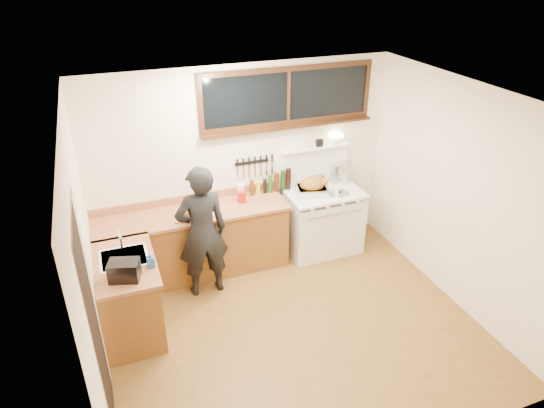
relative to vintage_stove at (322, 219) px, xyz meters
name	(u,v)px	position (x,y,z in m)	size (l,w,h in m)	color
ground_plane	(294,328)	(-1.00, -1.41, -0.48)	(4.00, 3.50, 0.02)	brown
room_shell	(298,197)	(-1.00, -1.41, 1.18)	(4.10, 3.60, 2.65)	white
counter_back	(194,242)	(-1.80, 0.04, -0.01)	(2.44, 0.64, 1.00)	brown
counter_left	(129,296)	(-2.70, -0.79, -0.02)	(0.64, 1.09, 0.90)	brown
sink_unit	(125,262)	(-2.68, -0.71, 0.38)	(0.50, 0.45, 0.37)	white
vintage_stove	(322,219)	(0.00, 0.00, 0.00)	(1.02, 0.74, 1.58)	white
back_window	(288,103)	(-0.40, 0.31, 1.60)	(2.32, 0.13, 0.77)	black
left_doorway	(96,328)	(-2.99, -1.96, 0.62)	(0.02, 1.04, 2.17)	black
knife_strip	(253,163)	(-0.88, 0.32, 0.84)	(0.52, 0.03, 0.28)	black
man	(202,232)	(-1.77, -0.39, 0.37)	(0.63, 0.42, 1.68)	black
soap_bottle	(151,260)	(-2.43, -0.97, 0.52)	(0.08, 0.08, 0.17)	#235DB1
toaster	(124,270)	(-2.70, -1.09, 0.53)	(0.34, 0.28, 0.20)	black
cutting_board	(192,213)	(-1.81, -0.10, 0.49)	(0.47, 0.39, 0.14)	#A56541
roast_turkey	(312,187)	(-0.18, -0.02, 0.53)	(0.48, 0.40, 0.24)	silver
stockpot	(340,172)	(0.36, 0.20, 0.57)	(0.38, 0.38, 0.27)	silver
saucepan	(318,177)	(0.06, 0.29, 0.50)	(0.18, 0.30, 0.13)	silver
pot_lid	(340,193)	(0.16, -0.16, 0.45)	(0.25, 0.25, 0.04)	silver
coffee_tin	(242,197)	(-1.13, 0.08, 0.51)	(0.11, 0.09, 0.14)	maroon
pitcher	(241,191)	(-1.10, 0.20, 0.53)	(0.12, 0.12, 0.19)	white
bottle_cluster	(274,183)	(-0.62, 0.22, 0.56)	(0.58, 0.07, 0.30)	black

